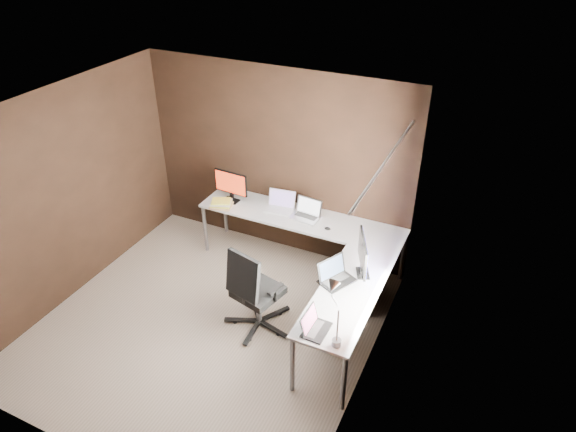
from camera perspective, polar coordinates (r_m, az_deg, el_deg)
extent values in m
cube|color=tan|center=(6.05, -8.84, -11.86)|extent=(3.60, 3.60, 0.00)
cube|color=white|center=(4.70, -11.36, 10.78)|extent=(3.60, 3.60, 0.00)
cube|color=black|center=(6.60, -1.28, 5.92)|extent=(3.60, 0.00, 2.50)
cube|color=black|center=(4.28, -23.74, -14.13)|extent=(3.60, 0.00, 2.50)
cube|color=black|center=(6.36, -23.53, 1.99)|extent=(0.00, 3.60, 2.50)
cube|color=black|center=(4.63, 9.04, -7.27)|extent=(0.00, 3.60, 2.50)
cube|color=white|center=(4.79, 10.35, -2.94)|extent=(0.00, 1.00, 1.30)
cube|color=#BD5216|center=(4.36, 6.92, -9.96)|extent=(0.01, 0.35, 2.00)
cube|color=#BD5216|center=(5.50, 11.88, -0.62)|extent=(0.01, 0.35, 2.00)
cylinder|color=slate|center=(4.38, 10.91, 6.12)|extent=(0.02, 1.90, 0.02)
cube|color=silver|center=(6.45, 1.39, -0.21)|extent=(2.65, 0.60, 0.03)
cube|color=silver|center=(5.31, 6.66, -8.58)|extent=(0.60, 1.65, 0.03)
cylinder|color=slate|center=(7.00, -9.19, -1.39)|extent=(0.05, 0.05, 0.70)
cylinder|color=slate|center=(7.36, -7.00, 0.62)|extent=(0.05, 0.05, 0.70)
cylinder|color=slate|center=(5.10, 0.48, -16.17)|extent=(0.05, 0.05, 0.70)
cylinder|color=slate|center=(4.98, 6.20, -17.96)|extent=(0.05, 0.05, 0.70)
cylinder|color=slate|center=(6.56, 12.64, -4.34)|extent=(0.05, 0.05, 0.70)
cube|color=silver|center=(6.17, 8.21, -7.06)|extent=(0.42, 0.50, 0.60)
cube|color=black|center=(6.82, -6.33, 1.74)|extent=(0.22, 0.15, 0.01)
cube|color=black|center=(6.81, -6.27, 2.22)|extent=(0.05, 0.03, 0.10)
cube|color=black|center=(6.71, -6.37, 3.71)|extent=(0.48, 0.06, 0.31)
cube|color=red|center=(6.70, -6.44, 3.65)|extent=(0.45, 0.03, 0.28)
cube|color=black|center=(5.56, 8.29, -6.30)|extent=(0.20, 0.24, 0.01)
cube|color=black|center=(5.52, 8.13, -5.86)|extent=(0.04, 0.05, 0.09)
cube|color=black|center=(5.39, 8.30, -4.05)|extent=(0.25, 0.51, 0.34)
cube|color=#242ABA|center=(5.40, 8.46, -4.05)|extent=(0.21, 0.47, 0.31)
cube|color=silver|center=(6.58, -0.92, 0.72)|extent=(0.38, 0.29, 0.02)
cube|color=silver|center=(6.59, -0.66, 1.99)|extent=(0.36, 0.11, 0.22)
cube|color=#7E63A9|center=(6.59, -0.68, 1.97)|extent=(0.31, 0.09, 0.19)
cube|color=silver|center=(6.42, 1.93, -0.14)|extent=(0.37, 0.28, 0.02)
cube|color=silver|center=(6.43, 2.36, 1.11)|extent=(0.35, 0.10, 0.22)
cube|color=white|center=(6.43, 2.33, 1.09)|extent=(0.31, 0.08, 0.19)
cube|color=black|center=(5.42, 5.46, -7.19)|extent=(0.39, 0.43, 0.02)
cube|color=black|center=(5.40, 4.83, -5.71)|extent=(0.22, 0.35, 0.22)
cube|color=#1A2334|center=(5.40, 4.88, -5.74)|extent=(0.19, 0.30, 0.19)
cube|color=black|center=(4.87, 3.19, -12.54)|extent=(0.22, 0.31, 0.02)
cube|color=black|center=(4.82, 2.33, -11.39)|extent=(0.07, 0.30, 0.19)
cube|color=#CD5E94|center=(4.82, 2.40, -11.41)|extent=(0.05, 0.27, 0.16)
cube|color=tan|center=(6.71, -7.41, 1.17)|extent=(0.31, 0.27, 0.03)
cube|color=#DEE345|center=(6.70, -7.43, 1.36)|extent=(0.29, 0.26, 0.02)
cube|color=beige|center=(6.69, -7.44, 1.52)|extent=(0.32, 0.28, 0.02)
cube|color=#DEE345|center=(6.68, -7.45, 1.65)|extent=(0.29, 0.27, 0.02)
ellipsoid|color=black|center=(6.75, -6.91, 1.42)|extent=(0.10, 0.08, 0.03)
ellipsoid|color=black|center=(6.21, 4.42, -1.41)|extent=(0.08, 0.05, 0.03)
cylinder|color=slate|center=(4.74, 5.41, -13.82)|extent=(0.09, 0.09, 0.07)
cylinder|color=slate|center=(4.59, 5.54, -12.02)|extent=(0.02, 0.02, 0.35)
cylinder|color=slate|center=(4.46, 5.22, -9.38)|extent=(0.02, 0.19, 0.26)
cone|color=slate|center=(4.47, 4.99, -7.82)|extent=(0.11, 0.14, 0.14)
cylinder|color=slate|center=(5.83, -3.26, -10.03)|extent=(0.06, 0.06, 0.38)
cube|color=black|center=(5.69, -3.33, -8.38)|extent=(0.56, 0.56, 0.08)
cube|color=black|center=(5.34, -5.03, -6.69)|extent=(0.44, 0.22, 0.50)
cylinder|color=black|center=(5.69, 4.30, -12.73)|extent=(0.33, 0.33, 0.32)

